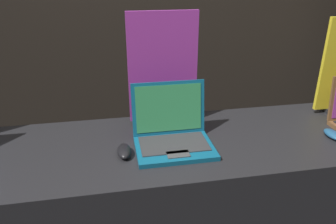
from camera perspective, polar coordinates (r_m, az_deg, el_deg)
name	(u,v)px	position (r m, az deg, el deg)	size (l,w,h in m)	color
display_counter	(168,219)	(1.71, 0.04, -18.06)	(2.39, 0.62, 0.86)	black
laptop_middle	(172,132)	(1.42, 0.72, -3.46)	(0.33, 0.28, 0.26)	#0F5170
mouse_middle	(124,151)	(1.37, -7.64, -6.78)	(0.06, 0.12, 0.04)	black
promo_stand_middle	(163,72)	(1.55, -0.89, 6.93)	(0.33, 0.07, 0.54)	black
mouse_back	(333,134)	(1.68, 26.79, -3.52)	(0.06, 0.11, 0.03)	navy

